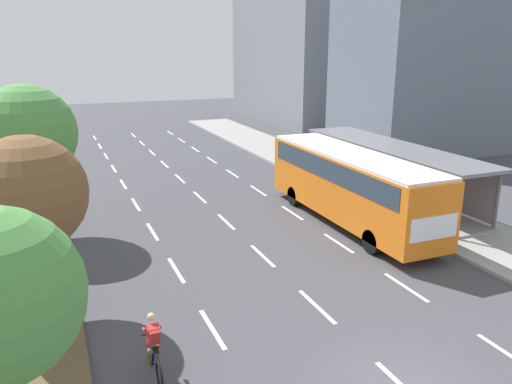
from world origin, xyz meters
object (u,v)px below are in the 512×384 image
object	(u,v)px
bus_shelter	(394,166)
bus	(350,181)
median_tree_second	(28,194)
median_tree_third	(27,134)
cyclist	(154,348)

from	to	relation	value
bus_shelter	bus	world-z (taller)	bus
median_tree_second	median_tree_third	bearing A→B (deg)	90.76
bus	cyclist	size ratio (longest dim) A/B	6.20
cyclist	median_tree_second	bearing A→B (deg)	121.46
median_tree_second	bus_shelter	bearing A→B (deg)	19.06
cyclist	median_tree_third	bearing A→B (deg)	102.96
cyclist	median_tree_third	distance (m)	12.58
bus_shelter	bus	size ratio (longest dim) A/B	1.15
cyclist	median_tree_second	size ratio (longest dim) A/B	0.33
bus	cyclist	xyz separation A→B (m)	(-10.75, -8.00, -1.28)
cyclist	median_tree_second	world-z (taller)	median_tree_second
median_tree_third	cyclist	bearing A→B (deg)	-77.04
median_tree_second	bus	bearing A→B (deg)	15.72
median_tree_second	median_tree_third	xyz separation A→B (m)	(-0.10, 7.47, 0.60)
median_tree_third	bus_shelter	bearing A→B (deg)	-4.46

